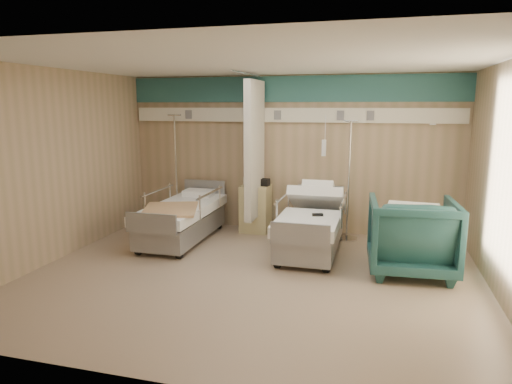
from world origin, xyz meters
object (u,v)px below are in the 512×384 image
bed_right (311,232)px  visitor_armchair (412,236)px  bedside_cabinet (256,208)px  iv_stand_right (347,216)px  iv_stand_left (177,204)px  bed_left (182,223)px

bed_right → visitor_armchair: visitor_armchair is taller
bedside_cabinet → visitor_armchair: bearing=-29.6°
visitor_armchair → iv_stand_right: (-0.95, 1.38, -0.11)m
bed_right → visitor_armchair: 1.58m
bed_right → bedside_cabinet: bearing=142.0°
iv_stand_left → iv_stand_right: bearing=-1.0°
bed_right → iv_stand_right: 0.95m
bed_right → visitor_armchair: size_ratio=1.88×
bed_right → visitor_armchair: (1.45, -0.58, 0.21)m
iv_stand_right → iv_stand_left: 3.18m
bed_right → visitor_armchair: bearing=-21.8°
iv_stand_right → bed_right: bearing=-122.0°
iv_stand_left → visitor_armchair: bearing=-19.2°
visitor_armchair → iv_stand_right: iv_stand_right is taller
bed_left → iv_stand_right: bearing=16.5°
bedside_cabinet → iv_stand_left: bearing=-178.4°
bed_left → iv_stand_right: (2.70, 0.80, 0.10)m
bed_left → iv_stand_left: size_ratio=1.02×
iv_stand_right → visitor_armchair: bearing=-55.4°
bedside_cabinet → visitor_armchair: 3.00m
bed_left → iv_stand_left: iv_stand_left is taller
bedside_cabinet → visitor_armchair: (2.60, -1.48, 0.10)m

